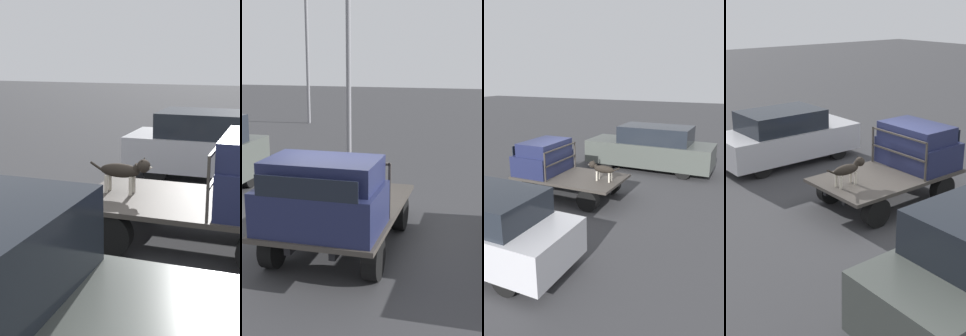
% 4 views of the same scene
% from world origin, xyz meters
% --- Properties ---
extents(ground_plane, '(80.00, 80.00, 0.00)m').
position_xyz_m(ground_plane, '(0.00, 0.00, 0.00)').
color(ground_plane, '#38383A').
extents(flatbed_truck, '(3.57, 2.01, 0.74)m').
position_xyz_m(flatbed_truck, '(0.00, 0.00, 0.55)').
color(flatbed_truck, black).
rests_on(flatbed_truck, ground).
extents(truck_headboard, '(0.04, 1.89, 0.95)m').
position_xyz_m(truck_headboard, '(0.35, 0.00, 1.37)').
color(truck_headboard, '#3D3833').
rests_on(truck_headboard, flatbed_truck).
extents(dog, '(1.11, 0.24, 0.64)m').
position_xyz_m(dog, '(-1.16, 0.03, 1.14)').
color(dog, beige).
rests_on(dog, flatbed_truck).
extents(parked_sedan, '(4.36, 1.81, 1.66)m').
position_xyz_m(parked_sedan, '(-0.28, 4.22, 0.83)').
color(parked_sedan, black).
rests_on(parked_sedan, ground).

